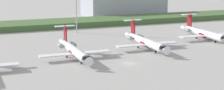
% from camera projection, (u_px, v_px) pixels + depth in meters
% --- Properties ---
extents(ground_plane, '(500.00, 500.00, 0.00)m').
position_uv_depth(ground_plane, '(96.00, 45.00, 143.80)').
color(ground_plane, '#9E9B96').
extents(grass_berm, '(320.00, 20.00, 2.74)m').
position_uv_depth(grass_berm, '(64.00, 23.00, 187.77)').
color(grass_berm, '#426033').
rests_on(grass_berm, ground).
extents(regional_jet_second, '(22.81, 31.00, 9.00)m').
position_uv_depth(regional_jet_second, '(74.00, 50.00, 122.73)').
color(regional_jet_second, silver).
rests_on(regional_jet_second, ground).
extents(regional_jet_third, '(22.81, 31.00, 9.00)m').
position_uv_depth(regional_jet_third, '(145.00, 42.00, 136.81)').
color(regional_jet_third, silver).
rests_on(regional_jet_third, ground).
extents(regional_jet_fourth, '(22.81, 31.00, 9.00)m').
position_uv_depth(regional_jet_fourth, '(203.00, 33.00, 154.10)').
color(regional_jet_fourth, silver).
rests_on(regional_jet_fourth, ground).
extents(antenna_mast, '(4.40, 0.50, 27.38)m').
position_uv_depth(antenna_mast, '(76.00, 7.00, 167.34)').
color(antenna_mast, '#B2B2B7').
rests_on(antenna_mast, ground).
extents(distant_hangar, '(45.45, 23.53, 12.71)m').
position_uv_depth(distant_hangar, '(124.00, 5.00, 225.94)').
color(distant_hangar, '#9EA3AD').
rests_on(distant_hangar, ground).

